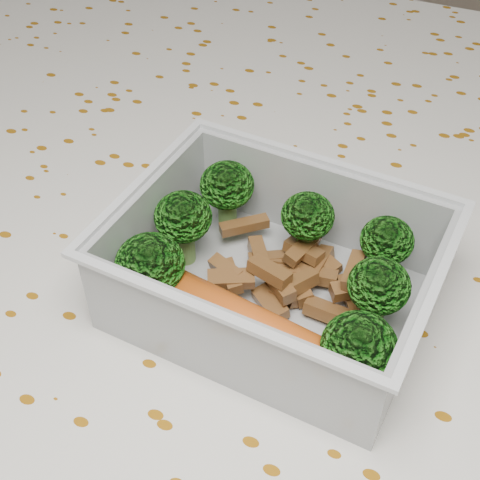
% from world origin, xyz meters
% --- Properties ---
extents(dining_table, '(1.40, 0.90, 0.75)m').
position_xyz_m(dining_table, '(0.00, 0.00, 0.67)').
color(dining_table, brown).
rests_on(dining_table, ground).
extents(tablecloth, '(1.46, 0.96, 0.19)m').
position_xyz_m(tablecloth, '(0.00, 0.00, 0.72)').
color(tablecloth, white).
rests_on(tablecloth, dining_table).
extents(lunch_container, '(0.21, 0.17, 0.07)m').
position_xyz_m(lunch_container, '(0.04, -0.02, 0.78)').
color(lunch_container, silver).
rests_on(lunch_container, tablecloth).
extents(broccoli_florets, '(0.18, 0.14, 0.06)m').
position_xyz_m(broccoli_florets, '(0.04, -0.02, 0.80)').
color(broccoli_florets, '#608C3F').
rests_on(broccoli_florets, lunch_container).
extents(meat_pile, '(0.12, 0.08, 0.03)m').
position_xyz_m(meat_pile, '(0.05, -0.00, 0.77)').
color(meat_pile, brown).
rests_on(meat_pile, lunch_container).
extents(sausage, '(0.17, 0.05, 0.03)m').
position_xyz_m(sausage, '(0.05, -0.06, 0.78)').
color(sausage, '#CC5317').
rests_on(sausage, lunch_container).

